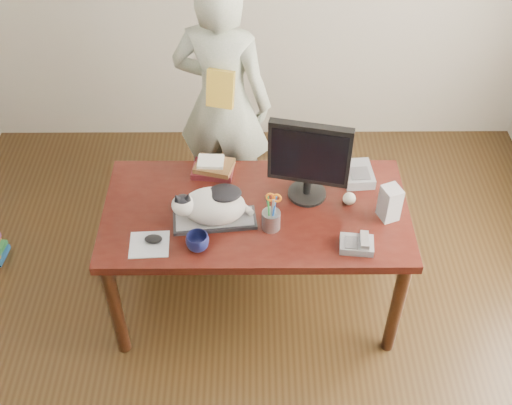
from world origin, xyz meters
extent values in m
plane|color=black|center=(0.00, 0.00, 0.00)|extent=(4.50, 4.50, 0.00)
cube|color=black|center=(0.00, 0.60, 0.72)|extent=(1.60, 0.80, 0.05)
cylinder|color=black|center=(-0.74, 0.26, 0.35)|extent=(0.07, 0.07, 0.70)
cylinder|color=black|center=(0.74, 0.26, 0.35)|extent=(0.07, 0.07, 0.70)
cylinder|color=black|center=(-0.74, 0.94, 0.35)|extent=(0.07, 0.07, 0.70)
cylinder|color=black|center=(0.74, 0.94, 0.35)|extent=(0.07, 0.07, 0.70)
cube|color=black|center=(0.00, 0.96, 0.40)|extent=(1.45, 0.03, 0.50)
cube|color=black|center=(-0.21, 0.51, 0.76)|extent=(0.44, 0.20, 0.02)
cube|color=#9A9B9F|center=(-0.21, 0.51, 0.77)|extent=(0.41, 0.17, 0.00)
ellipsoid|color=silver|center=(-0.21, 0.51, 0.86)|extent=(0.34, 0.23, 0.20)
ellipsoid|color=silver|center=(-0.36, 0.48, 0.90)|extent=(0.13, 0.12, 0.11)
ellipsoid|color=black|center=(-0.36, 0.48, 0.94)|extent=(0.09, 0.08, 0.04)
cone|color=black|center=(-0.38, 0.46, 0.96)|extent=(0.06, 0.06, 0.07)
cone|color=black|center=(-0.33, 0.47, 0.96)|extent=(0.06, 0.06, 0.07)
ellipsoid|color=black|center=(-0.16, 0.52, 0.95)|extent=(0.18, 0.15, 0.04)
cylinder|color=silver|center=(-0.06, 0.58, 0.80)|extent=(0.11, 0.13, 0.05)
cylinder|color=black|center=(0.27, 0.72, 0.76)|extent=(0.25, 0.25, 0.02)
cylinder|color=black|center=(0.27, 0.72, 0.81)|extent=(0.05, 0.05, 0.09)
cube|color=black|center=(0.27, 0.70, 1.05)|extent=(0.42, 0.14, 0.35)
cube|color=black|center=(0.26, 0.67, 1.05)|extent=(0.37, 0.09, 0.30)
cylinder|color=gray|center=(0.08, 0.47, 0.80)|extent=(0.11, 0.11, 0.10)
cylinder|color=black|center=(0.06, 0.49, 0.89)|extent=(0.04, 0.03, 0.16)
cylinder|color=blue|center=(0.09, 0.46, 0.89)|extent=(0.03, 0.03, 0.16)
cylinder|color=#A42017|center=(0.08, 0.49, 0.89)|extent=(0.02, 0.04, 0.16)
cylinder|color=#18792C|center=(0.06, 0.46, 0.89)|extent=(0.02, 0.03, 0.16)
cylinder|color=#AFAFB4|center=(0.08, 0.46, 0.90)|extent=(0.02, 0.03, 0.12)
cylinder|color=#AFAFB4|center=(0.09, 0.46, 0.90)|extent=(0.02, 0.02, 0.12)
torus|color=orange|center=(0.07, 0.47, 0.96)|extent=(0.05, 0.03, 0.05)
torus|color=orange|center=(0.10, 0.46, 0.96)|extent=(0.05, 0.03, 0.05)
cube|color=#B3BAC0|center=(-0.53, 0.35, 0.75)|extent=(0.20, 0.19, 0.00)
ellipsoid|color=black|center=(-0.51, 0.37, 0.77)|extent=(0.09, 0.06, 0.04)
imported|color=#0C1033|center=(-0.29, 0.33, 0.79)|extent=(0.15, 0.15, 0.09)
cube|color=slate|center=(0.49, 0.33, 0.77)|extent=(0.18, 0.14, 0.04)
cube|color=#474749|center=(0.46, 0.32, 0.79)|extent=(0.07, 0.09, 0.01)
cube|color=#AFAFB4|center=(0.53, 0.34, 0.80)|extent=(0.06, 0.14, 0.05)
cube|color=gray|center=(0.68, 0.55, 0.85)|extent=(0.12, 0.12, 0.19)
sphere|color=white|center=(0.49, 0.65, 0.78)|extent=(0.07, 0.07, 0.07)
cube|color=#441217|center=(-0.24, 0.90, 0.77)|extent=(0.24, 0.19, 0.04)
cube|color=brown|center=(-0.23, 0.89, 0.80)|extent=(0.23, 0.20, 0.03)
cube|color=white|center=(-0.25, 0.90, 0.82)|extent=(0.15, 0.12, 0.02)
cube|color=slate|center=(0.56, 0.85, 0.78)|extent=(0.17, 0.22, 0.06)
cube|color=#474749|center=(0.56, 0.82, 0.81)|extent=(0.11, 0.11, 0.01)
imported|color=beige|center=(-0.20, 1.45, 0.83)|extent=(0.69, 0.54, 1.67)
cube|color=gold|center=(-0.20, 1.28, 1.05)|extent=(0.18, 0.13, 0.22)
camera|label=1|loc=(-0.01, -1.80, 3.09)|focal=45.00mm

